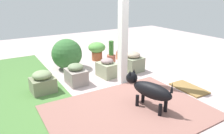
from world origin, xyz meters
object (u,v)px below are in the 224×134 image
object	(u,v)px
round_shrub	(67,54)
terracotta_pot_broad	(97,49)
stone_planter_mid	(76,74)
doormat	(189,88)
terracotta_pot_tall	(111,56)
stone_planter_nearest	(133,62)
stone_planter_far	(43,82)
porch_pillar	(123,17)
stone_planter_near	(107,68)
terracotta_pot_spiky	(120,51)
dog	(149,89)

from	to	relation	value
round_shrub	terracotta_pot_broad	distance (m)	0.95
stone_planter_mid	doormat	xyz separation A→B (m)	(-1.35, -1.73, -0.18)
terracotta_pot_broad	doormat	xyz separation A→B (m)	(-2.55, -0.64, -0.28)
round_shrub	terracotta_pot_tall	bearing A→B (deg)	-106.79
terracotta_pot_broad	terracotta_pot_tall	bearing A→B (deg)	-167.42
stone_planter_nearest	stone_planter_far	xyz separation A→B (m)	(-0.05, 2.07, -0.02)
stone_planter_far	terracotta_pot_tall	world-z (taller)	terracotta_pot_tall
stone_planter_far	porch_pillar	bearing A→B (deg)	-103.59
porch_pillar	stone_planter_near	bearing A→B (deg)	15.74
terracotta_pot_spiky	dog	world-z (taller)	dog
porch_pillar	terracotta_pot_spiky	bearing A→B (deg)	-32.08
stone_planter_mid	terracotta_pot_tall	xyz separation A→B (m)	(0.66, -1.21, 0.02)
stone_planter_near	round_shrub	bearing A→B (deg)	30.08
dog	doormat	world-z (taller)	dog
stone_planter_mid	terracotta_pot_tall	bearing A→B (deg)	-61.50
stone_planter_far	doormat	xyz separation A→B (m)	(-1.31, -2.39, -0.18)
stone_planter_mid	round_shrub	xyz separation A→B (m)	(0.97, -0.17, 0.16)
terracotta_pot_broad	dog	world-z (taller)	dog
porch_pillar	doormat	xyz separation A→B (m)	(-0.95, -0.89, -1.28)
stone_planter_mid	porch_pillar	bearing A→B (deg)	-115.42
porch_pillar	doormat	world-z (taller)	porch_pillar
terracotta_pot_broad	doormat	size ratio (longest dim) A/B	0.72
round_shrub	terracotta_pot_broad	world-z (taller)	round_shrub
stone_planter_nearest	stone_planter_mid	world-z (taller)	stone_planter_nearest
round_shrub	terracotta_pot_spiky	distance (m)	1.51
stone_planter_near	dog	world-z (taller)	dog
stone_planter_far	terracotta_pot_tall	distance (m)	2.00
stone_planter_nearest	stone_planter_near	xyz separation A→B (m)	(0.01, 0.69, -0.03)
stone_planter_far	doormat	world-z (taller)	stone_planter_far
stone_planter_nearest	stone_planter_near	distance (m)	0.69
terracotta_pot_broad	dog	xyz separation A→B (m)	(-2.69, 0.49, 0.03)
doormat	terracotta_pot_spiky	bearing A→B (deg)	1.28
stone_planter_nearest	terracotta_pot_tall	size ratio (longest dim) A/B	0.76
round_shrub	dog	size ratio (longest dim) A/B	0.87
stone_planter_mid	doormat	size ratio (longest dim) A/B	0.68
stone_planter_far	terracotta_pot_spiky	bearing A→B (deg)	-67.29
stone_planter_far	doormat	bearing A→B (deg)	-118.74
round_shrub	doormat	size ratio (longest dim) A/B	1.06
stone_planter_near	stone_planter_nearest	bearing A→B (deg)	-90.46
doormat	stone_planter_nearest	bearing A→B (deg)	13.42
stone_planter_nearest	round_shrub	xyz separation A→B (m)	(0.96, 1.24, 0.14)
stone_planter_nearest	stone_planter_mid	bearing A→B (deg)	90.59
stone_planter_far	round_shrub	distance (m)	1.32
stone_planter_mid	stone_planter_far	distance (m)	0.66
doormat	terracotta_pot_tall	bearing A→B (deg)	14.55
dog	doormat	bearing A→B (deg)	-83.24
stone_planter_nearest	doormat	xyz separation A→B (m)	(-1.36, -0.33, -0.20)
porch_pillar	dog	distance (m)	1.47
terracotta_pot_spiky	terracotta_pot_tall	bearing A→B (deg)	121.42
terracotta_pot_tall	doormat	bearing A→B (deg)	-165.45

